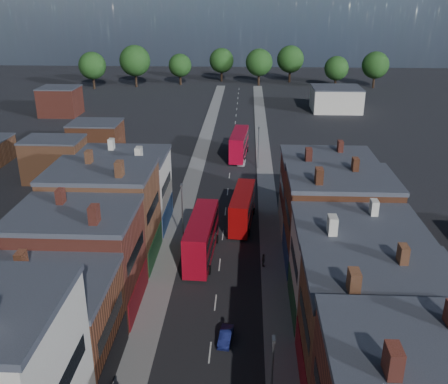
# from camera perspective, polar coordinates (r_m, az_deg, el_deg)

# --- Properties ---
(pavement_west) EXTENTS (3.00, 200.00, 0.12)m
(pavement_west) POSITION_cam_1_polar(r_m,az_deg,el_deg) (85.35, -3.89, 0.62)
(pavement_west) COLOR gray
(pavement_west) RESTS_ON ground
(pavement_east) EXTENTS (3.00, 200.00, 0.12)m
(pavement_east) POSITION_cam_1_polar(r_m,az_deg,el_deg) (84.88, 4.86, 0.46)
(pavement_east) COLOR gray
(pavement_east) RESTS_ON ground
(terrace_west) EXTENTS (12.00, 80.00, 13.34)m
(terrace_west) POSITION_cam_1_polar(r_m,az_deg,el_deg) (41.43, -23.14, -15.88)
(terrace_west) COLOR brown
(terrace_west) RESTS_ON ground
(terrace_east) EXTENTS (12.00, 80.00, 13.34)m
(terrace_east) POSITION_cam_1_polar(r_m,az_deg,el_deg) (39.31, 19.17, -17.51)
(terrace_east) COLOR brown
(terrace_east) RESTS_ON ground
(lamp_post_1) EXTENTS (0.25, 0.70, 8.12)m
(lamp_post_1) POSITION_cam_1_polar(r_m,az_deg,el_deg) (39.10, 5.50, -20.20)
(lamp_post_1) COLOR slate
(lamp_post_1) RESTS_ON ground
(lamp_post_2) EXTENTS (0.25, 0.70, 8.12)m
(lamp_post_2) POSITION_cam_1_polar(r_m,az_deg,el_deg) (65.08, -4.80, -1.94)
(lamp_post_2) COLOR slate
(lamp_post_2) RESTS_ON ground
(lamp_post_3) EXTENTS (0.25, 0.70, 8.12)m
(lamp_post_3) POSITION_cam_1_polar(r_m,az_deg,el_deg) (92.81, 3.95, 5.40)
(lamp_post_3) COLOR slate
(lamp_post_3) RESTS_ON ground
(bus_0) EXTENTS (3.62, 12.53, 5.36)m
(bus_0) POSITION_cam_1_polar(r_m,az_deg,el_deg) (61.77, -2.58, -5.10)
(bus_0) COLOR #A8091C
(bus_0) RESTS_ON ground
(bus_1) EXTENTS (3.68, 11.49, 4.88)m
(bus_1) POSITION_cam_1_polar(r_m,az_deg,el_deg) (70.61, 2.13, -1.75)
(bus_1) COLOR #9F0909
(bus_1) RESTS_ON ground
(bus_2) EXTENTS (3.76, 12.26, 5.21)m
(bus_2) POSITION_cam_1_polar(r_m,az_deg,el_deg) (100.06, 1.73, 5.53)
(bus_2) COLOR maroon
(bus_2) RESTS_ON ground
(car_1) EXTENTS (1.53, 3.44, 1.10)m
(car_1) POSITION_cam_1_polar(r_m,az_deg,el_deg) (49.18, 0.19, -16.17)
(car_1) COLOR #131A54
(car_1) RESTS_ON ground
(car_2) EXTENTS (2.52, 4.96, 1.34)m
(car_2) POSITION_cam_1_polar(r_m,az_deg,el_deg) (67.77, -3.33, -4.65)
(car_2) COLOR black
(car_2) RESTS_ON ground
(car_3) EXTENTS (1.75, 3.85, 1.09)m
(car_3) POSITION_cam_1_polar(r_m,az_deg,el_deg) (96.61, 2.01, 3.52)
(car_3) COLOR white
(car_3) RESTS_ON ground
(ped_3) EXTENTS (0.61, 1.03, 1.65)m
(ped_3) POSITION_cam_1_polar(r_m,az_deg,el_deg) (60.64, 4.53, -7.78)
(ped_3) COLOR #524C46
(ped_3) RESTS_ON pavement_east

